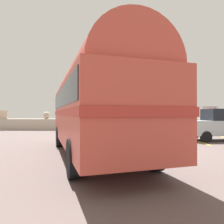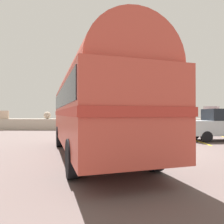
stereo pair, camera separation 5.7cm
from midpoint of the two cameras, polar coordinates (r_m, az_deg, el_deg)
name	(u,v)px [view 2 (the right image)]	position (r m, az deg, el deg)	size (l,w,h in m)	color
ground	(145,150)	(9.42, 8.94, -10.15)	(32.00, 26.00, 0.02)	#5C4D4B
breakwater	(133,123)	(21.07, 5.70, -3.09)	(31.36, 2.09, 2.32)	#BAAD9D
vintage_coach	(94,102)	(8.00, -4.73, 2.81)	(5.11, 8.89, 3.70)	black
parked_car_nearest	(222,124)	(14.06, 27.73, -2.96)	(4.22, 2.02, 1.86)	black
lamp_post	(143,80)	(16.04, 8.40, 8.49)	(0.44, 0.90, 7.36)	#5B5B60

